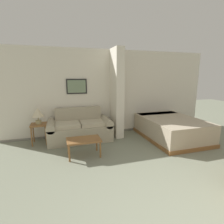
# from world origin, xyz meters

# --- Properties ---
(wall_back) EXTENTS (6.60, 0.16, 2.60)m
(wall_back) POSITION_xyz_m (-0.00, 4.45, 1.29)
(wall_back) COLOR silver
(wall_back) RESTS_ON ground_plane
(wall_partition_pillar) EXTENTS (0.24, 0.68, 2.60)m
(wall_partition_pillar) POSITION_xyz_m (0.05, 4.05, 1.30)
(wall_partition_pillar) COLOR silver
(wall_partition_pillar) RESTS_ON ground_plane
(couch) EXTENTS (1.78, 0.84, 0.90)m
(couch) POSITION_xyz_m (-1.09, 3.96, 0.33)
(couch) COLOR tan
(couch) RESTS_ON ground_plane
(coffee_table) EXTENTS (0.76, 0.47, 0.41)m
(coffee_table) POSITION_xyz_m (-1.13, 2.89, 0.36)
(coffee_table) COLOR brown
(coffee_table) RESTS_ON ground_plane
(side_table) EXTENTS (0.41, 0.41, 0.55)m
(side_table) POSITION_xyz_m (-2.17, 4.01, 0.45)
(side_table) COLOR brown
(side_table) RESTS_ON ground_plane
(table_lamp) EXTENTS (0.31, 0.31, 0.44)m
(table_lamp) POSITION_xyz_m (-2.17, 4.01, 0.85)
(table_lamp) COLOR tan
(table_lamp) RESTS_ON side_table
(bed) EXTENTS (1.49, 2.03, 0.60)m
(bed) POSITION_xyz_m (1.50, 3.33, 0.30)
(bed) COLOR brown
(bed) RESTS_ON ground_plane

